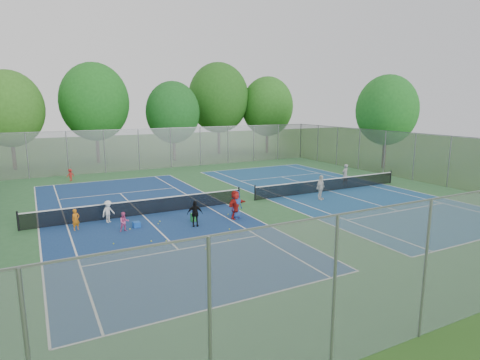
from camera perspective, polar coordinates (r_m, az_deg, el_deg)
name	(u,v)px	position (r m, az deg, el deg)	size (l,w,h in m)	color
ground	(247,202)	(26.75, 1.00, -3.10)	(120.00, 120.00, 0.00)	#28541A
court_pad	(247,202)	(26.75, 1.00, -3.08)	(32.00, 32.00, 0.01)	#306736
court_left	(142,215)	(24.29, -13.71, -4.84)	(10.97, 23.77, 0.01)	navy
court_right	(329,191)	(30.64, 12.57, -1.51)	(10.97, 23.77, 0.01)	navy
net_left	(142,208)	(24.17, -13.75, -3.84)	(12.87, 0.10, 0.91)	black
net_right	(329,185)	(30.55, 12.60, -0.71)	(12.87, 0.10, 0.91)	black
fence_north	(171,148)	(40.96, -9.82, 4.51)	(32.00, 0.10, 4.00)	gray
fence_east	(414,157)	(36.72, 23.52, 3.02)	(32.00, 0.10, 4.00)	gray
tree_nw	(9,109)	(44.79, -30.03, 8.76)	(6.40, 6.40, 9.58)	#443326
tree_nl	(95,102)	(46.21, -19.98, 10.39)	(7.20, 7.20, 10.69)	#443326
tree_nc	(173,112)	(46.10, -9.52, 9.46)	(6.00, 6.00, 8.85)	#443326
tree_nr	(218,98)	(51.45, -3.09, 11.58)	(7.60, 7.60, 11.42)	#443326
tree_ne	(267,107)	(52.51, 3.92, 10.38)	(6.60, 6.60, 9.77)	#443326
tree_side_e	(387,110)	(42.63, 20.17, 9.30)	(6.00, 6.00, 9.20)	#443326
ball_crate	(137,225)	(22.00, -14.50, -6.17)	(0.35, 0.35, 0.30)	blue
ball_hopper	(193,218)	(22.41, -6.67, -5.33)	(0.25, 0.25, 0.48)	green
student_a	(76,220)	(22.40, -22.31, -5.25)	(0.41, 0.27, 1.13)	orange
student_b	(124,222)	(21.38, -16.14, -5.75)	(0.50, 0.39, 1.03)	#E75A9C
student_c	(108,212)	(23.19, -18.23, -4.29)	(0.80, 0.46, 1.24)	white
student_d	(195,214)	(21.48, -6.44, -4.78)	(0.82, 0.34, 1.40)	black
student_e	(236,204)	(22.80, -0.57, -3.47)	(0.80, 0.52, 1.63)	#284995
student_f	(235,205)	(22.69, -0.65, -3.53)	(1.53, 0.49, 1.65)	red
child_far_baseline	(70,175)	(36.47, -22.98, 0.66)	(0.67, 0.39, 1.04)	#B41D19
instructor	(345,174)	(33.19, 14.72, 0.77)	(0.61, 0.40, 1.66)	#959497
teen_court_b	(321,188)	(27.61, 11.39, -1.07)	(0.99, 0.41, 1.69)	silver
tennis_ball_0	(229,229)	(20.93, -1.52, -7.04)	(0.07, 0.07, 0.07)	yellow
tennis_ball_1	(228,240)	(19.35, -1.67, -8.57)	(0.07, 0.07, 0.07)	#BFE936
tennis_ball_2	(130,229)	(21.70, -15.39, -6.78)	(0.07, 0.07, 0.07)	yellow
tennis_ball_3	(176,243)	(19.25, -9.16, -8.82)	(0.07, 0.07, 0.07)	#A5C82E
tennis_ball_4	(206,249)	(18.31, -4.92, -9.77)	(0.07, 0.07, 0.07)	yellow
tennis_ball_5	(166,241)	(19.53, -10.45, -8.57)	(0.07, 0.07, 0.07)	#B5D431
tennis_ball_6	(228,215)	(23.60, -1.70, -4.94)	(0.07, 0.07, 0.07)	#BEE034
tennis_ball_7	(151,242)	(19.64, -12.51, -8.54)	(0.07, 0.07, 0.07)	yellow
tennis_ball_8	(160,222)	(22.68, -11.34, -5.82)	(0.07, 0.07, 0.07)	#C7E435
tennis_ball_9	(114,244)	(19.77, -17.54, -8.67)	(0.07, 0.07, 0.07)	#A3C12D
tennis_ball_10	(158,224)	(22.26, -11.55, -6.15)	(0.07, 0.07, 0.07)	#B6C92E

